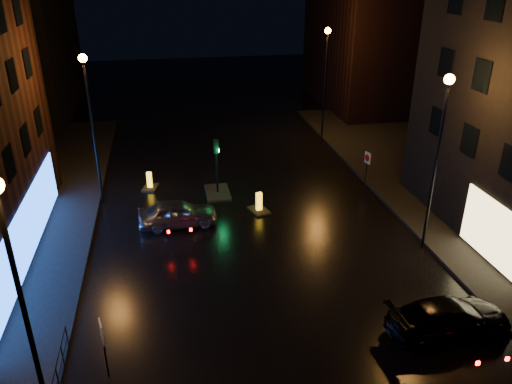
# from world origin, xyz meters

# --- Properties ---
(ground) EXTENTS (120.00, 120.00, 0.00)m
(ground) POSITION_xyz_m (0.00, 0.00, 0.00)
(ground) COLOR black
(ground) RESTS_ON ground
(pavement_right) EXTENTS (12.00, 44.00, 0.15)m
(pavement_right) POSITION_xyz_m (14.00, 8.00, 0.07)
(pavement_right) COLOR black
(pavement_right) RESTS_ON ground
(building_far_left) EXTENTS (8.00, 16.00, 14.00)m
(building_far_left) POSITION_xyz_m (-16.00, 35.00, 7.00)
(building_far_left) COLOR black
(building_far_left) RESTS_ON ground
(building_far_right) EXTENTS (8.00, 14.00, 12.00)m
(building_far_right) POSITION_xyz_m (15.00, 32.00, 6.00)
(building_far_right) COLOR black
(building_far_right) RESTS_ON ground
(street_lamp_lnear) EXTENTS (0.44, 0.44, 8.37)m
(street_lamp_lnear) POSITION_xyz_m (-7.80, -2.00, 5.56)
(street_lamp_lnear) COLOR black
(street_lamp_lnear) RESTS_ON ground
(street_lamp_lfar) EXTENTS (0.44, 0.44, 8.37)m
(street_lamp_lfar) POSITION_xyz_m (-7.80, 14.00, 5.56)
(street_lamp_lfar) COLOR black
(street_lamp_lfar) RESTS_ON ground
(street_lamp_rnear) EXTENTS (0.44, 0.44, 8.37)m
(street_lamp_rnear) POSITION_xyz_m (7.80, 6.00, 5.56)
(street_lamp_rnear) COLOR black
(street_lamp_rnear) RESTS_ON ground
(street_lamp_rfar) EXTENTS (0.44, 0.44, 8.37)m
(street_lamp_rfar) POSITION_xyz_m (7.80, 22.00, 5.56)
(street_lamp_rfar) COLOR black
(street_lamp_rfar) RESTS_ON ground
(traffic_signal) EXTENTS (1.40, 2.40, 3.45)m
(traffic_signal) POSITION_xyz_m (-1.20, 14.00, 0.50)
(traffic_signal) COLOR black
(traffic_signal) RESTS_ON ground
(silver_hatchback) EXTENTS (4.14, 1.83, 1.38)m
(silver_hatchback) POSITION_xyz_m (-3.69, 10.53, 0.69)
(silver_hatchback) COLOR #A1A5A9
(silver_hatchback) RESTS_ON ground
(dark_sedan) EXTENTS (4.80, 2.13, 1.37)m
(dark_sedan) POSITION_xyz_m (5.75, 0.19, 0.68)
(dark_sedan) COLOR black
(dark_sedan) RESTS_ON ground
(bollard_near) EXTENTS (1.20, 1.49, 1.13)m
(bollard_near) POSITION_xyz_m (0.77, 11.26, 0.25)
(bollard_near) COLOR black
(bollard_near) RESTS_ON ground
(bollard_far) EXTENTS (1.12, 1.40, 1.07)m
(bollard_far) POSITION_xyz_m (-5.15, 15.50, 0.23)
(bollard_far) COLOR black
(bollard_far) RESTS_ON ground
(road_sign_left) EXTENTS (0.18, 0.55, 2.27)m
(road_sign_left) POSITION_xyz_m (-6.50, 0.33, 1.70)
(road_sign_left) COLOR black
(road_sign_left) RESTS_ON ground
(road_sign_right) EXTENTS (0.18, 0.52, 2.17)m
(road_sign_right) POSITION_xyz_m (7.90, 13.50, 1.62)
(road_sign_right) COLOR black
(road_sign_right) RESTS_ON ground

